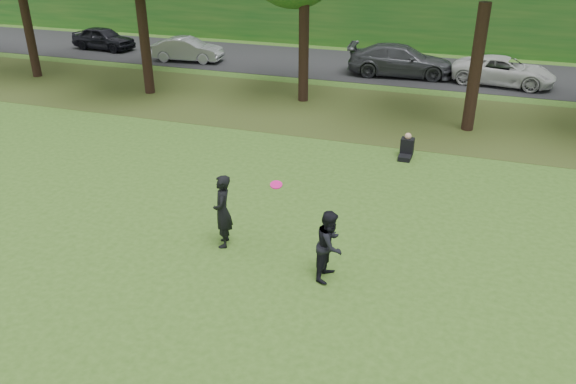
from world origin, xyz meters
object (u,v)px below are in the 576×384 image
at_px(seated_person, 407,148).
at_px(frisbee, 276,185).
at_px(player_right, 330,245).
at_px(player_left, 223,211).

bearing_deg(seated_person, frisbee, -103.13).
bearing_deg(frisbee, seated_person, 75.31).
distance_m(player_right, frisbee, 1.75).
bearing_deg(player_left, seated_person, 135.14).
height_order(player_left, frisbee, frisbee).
distance_m(frisbee, seated_person, 7.80).
height_order(player_left, player_right, player_left).
bearing_deg(seated_person, player_left, -114.19).
xyz_separation_m(player_right, frisbee, (-1.30, 0.20, 1.16)).
height_order(player_left, seated_person, player_left).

